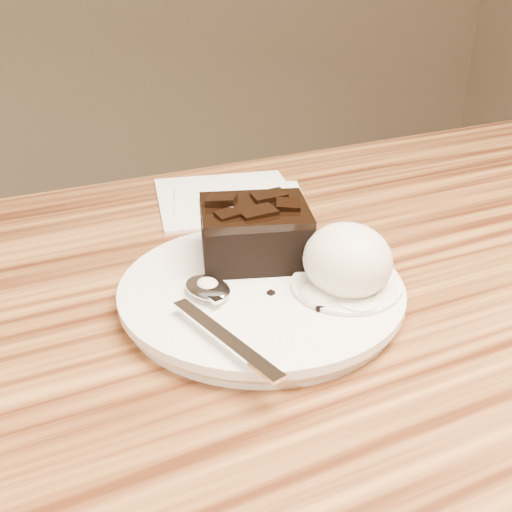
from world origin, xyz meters
name	(u,v)px	position (x,y,z in m)	size (l,w,h in m)	color
plate	(261,294)	(-0.09, 0.06, 0.76)	(0.23, 0.23, 0.02)	white
brownie	(255,235)	(-0.07, 0.10, 0.79)	(0.09, 0.08, 0.04)	black
ice_cream_scoop	(347,260)	(-0.03, 0.02, 0.79)	(0.07, 0.07, 0.06)	beige
melt_puddle	(345,286)	(-0.03, 0.02, 0.77)	(0.09, 0.09, 0.00)	white
spoon	(208,290)	(-0.13, 0.06, 0.77)	(0.03, 0.18, 0.01)	silver
napkin	(228,197)	(-0.02, 0.28, 0.75)	(0.16, 0.16, 0.01)	white
crumb_a	(214,290)	(-0.13, 0.06, 0.77)	(0.01, 0.01, 0.00)	black
crumb_b	(271,293)	(-0.09, 0.04, 0.77)	(0.01, 0.01, 0.00)	black
crumb_c	(320,309)	(-0.07, 0.00, 0.77)	(0.01, 0.00, 0.00)	black
crumb_d	(330,304)	(-0.06, 0.01, 0.77)	(0.01, 0.01, 0.00)	black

